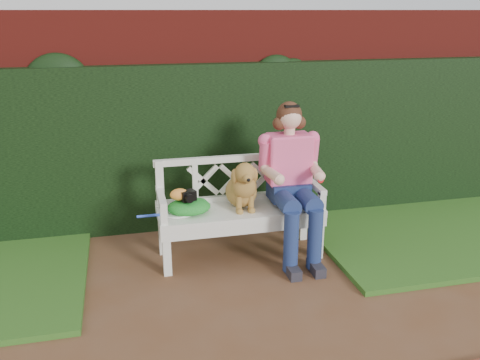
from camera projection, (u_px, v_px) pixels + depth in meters
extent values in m
plane|color=brown|center=(229.00, 308.00, 3.94)|extent=(60.00, 60.00, 0.00)
cube|color=maroon|center=(190.00, 120.00, 5.34)|extent=(10.00, 0.30, 2.20)
cube|color=#173312|center=(194.00, 148.00, 5.22)|extent=(10.00, 0.18, 1.70)
cube|color=#295D18|center=(435.00, 230.00, 5.29)|extent=(2.60, 2.00, 0.05)
cube|color=black|center=(188.00, 195.00, 4.45)|extent=(0.15, 0.13, 0.09)
ellipsoid|color=orange|center=(179.00, 194.00, 4.44)|extent=(0.18, 0.14, 0.11)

